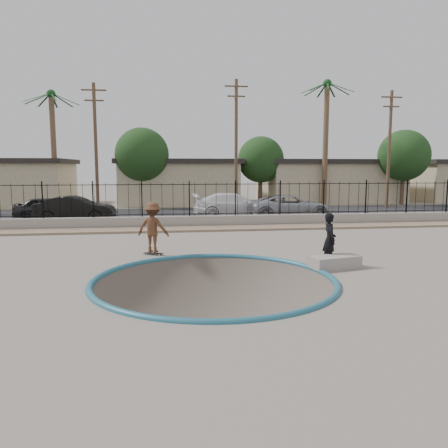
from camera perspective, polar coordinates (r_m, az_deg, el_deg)
name	(u,v)px	position (r m, az deg, el deg)	size (l,w,h in m)	color
ground	(188,242)	(25.44, -4.72, -2.34)	(120.00, 120.00, 2.20)	#6F655D
bowl_pit	(214,281)	(12.53, -1.27, -7.41)	(6.84, 6.84, 1.80)	#4C423A
coping_ring	(214,281)	(12.53, -1.27, -7.41)	(7.04, 7.04, 0.20)	#225D71
rock_strip	(191,229)	(22.50, -4.34, -0.65)	(42.00, 1.60, 0.11)	#9B8465
retaining_wall	(190,222)	(23.55, -4.52, 0.32)	(42.00, 0.45, 0.60)	gray
fence	(189,199)	(23.44, -4.55, 3.23)	(40.00, 0.04, 1.80)	black
street	(184,214)	(30.23, -5.30, 1.34)	(90.00, 8.00, 0.04)	black
house_west	(1,182)	(41.82, -27.09, 4.93)	(11.60, 8.60, 3.90)	tan
house_center	(178,181)	(39.58, -6.01, 5.61)	(10.60, 8.60, 3.90)	tan
house_east	(327,180)	(42.45, 13.33, 5.57)	(12.60, 8.60, 3.90)	tan
palm_mid	(52,123)	(38.17, -21.50, 12.16)	(2.30, 2.30, 9.30)	brown
palm_right	(326,117)	(37.74, 13.22, 13.51)	(2.30, 2.30, 10.30)	brown
utility_pole_left	(96,146)	(32.39, -16.40, 9.78)	(1.70, 0.24, 9.00)	#473323
utility_pole_mid	(236,143)	(32.53, 1.59, 10.51)	(1.70, 0.24, 9.50)	#473323
utility_pole_right	(389,148)	(36.49, 20.77, 9.31)	(1.70, 0.24, 9.00)	#473323
street_tree_left	(142,155)	(36.08, -10.67, 8.87)	(4.32, 4.32, 6.36)	#473323
street_tree_mid	(261,160)	(37.98, 4.82, 8.36)	(3.96, 3.96, 5.83)	#473323
street_tree_right	(404,156)	(40.56, 22.44, 8.26)	(4.32, 4.32, 6.36)	#473323
skater	(153,230)	(16.20, -9.26, -0.78)	(1.19, 0.69, 1.85)	brown
skateboard	(153,253)	(16.34, -9.20, -3.81)	(0.76, 0.43, 0.06)	black
videographer	(330,239)	(14.76, 13.63, -1.93)	(0.63, 0.41, 1.72)	black
concrete_ledge	(335,262)	(14.44, 14.26, -4.84)	(1.60, 0.70, 0.40)	gray
car_a	(49,208)	(28.99, -21.92, 1.97)	(1.62, 4.02, 1.37)	black
car_b	(75,209)	(27.02, -18.85, 1.88)	(1.58, 4.53, 1.49)	black
car_c	(234,205)	(28.14, 1.29, 2.52)	(2.14, 5.26, 1.53)	white
car_d	(291,206)	(27.72, 8.74, 2.29)	(2.42, 5.25, 1.46)	#97989F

